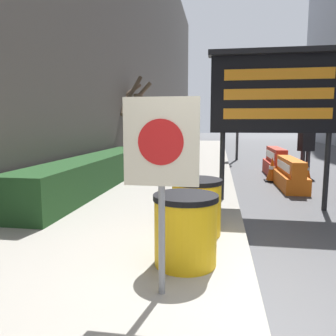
# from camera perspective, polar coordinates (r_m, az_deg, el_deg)

# --- Properties ---
(ground_plane) EXTENTS (120.00, 120.00, 0.00)m
(ground_plane) POSITION_cam_1_polar(r_m,az_deg,el_deg) (3.39, 15.74, -22.44)
(ground_plane) COLOR #474749
(sidewalk_left) EXTENTS (3.98, 56.00, 0.15)m
(sidewalk_left) POSITION_cam_1_polar(r_m,az_deg,el_deg) (3.69, -18.65, -18.68)
(sidewalk_left) COLOR gray
(sidewalk_left) RESTS_ON ground_plane
(building_left_facade) EXTENTS (0.40, 50.40, 12.59)m
(building_left_facade) POSITION_cam_1_polar(r_m,az_deg,el_deg) (14.04, -8.18, 26.74)
(building_left_facade) COLOR #4C4742
(building_left_facade) RESTS_ON ground_plane
(hedge_strip) EXTENTS (0.90, 6.87, 0.76)m
(hedge_strip) POSITION_cam_1_polar(r_m,az_deg,el_deg) (8.37, -12.11, -0.47)
(hedge_strip) COLOR #1E421E
(hedge_strip) RESTS_ON sidewalk_left
(bare_tree) EXTENTS (1.32, 1.64, 3.42)m
(bare_tree) POSITION_cam_1_polar(r_m,az_deg,el_deg) (12.75, -5.53, 8.39)
(bare_tree) COLOR #4C3D2D
(bare_tree) RESTS_ON sidewalk_left
(barrel_drum_foreground) EXTENTS (0.71, 0.71, 0.78)m
(barrel_drum_foreground) POSITION_cam_1_polar(r_m,az_deg,el_deg) (3.65, 3.06, -10.63)
(barrel_drum_foreground) COLOR yellow
(barrel_drum_foreground) RESTS_ON sidewalk_left
(barrel_drum_middle) EXTENTS (0.71, 0.71, 0.78)m
(barrel_drum_middle) POSITION_cam_1_polar(r_m,az_deg,el_deg) (4.62, 4.97, -6.71)
(barrel_drum_middle) COLOR yellow
(barrel_drum_middle) RESTS_ON sidewalk_left
(warning_sign) EXTENTS (0.66, 0.08, 1.77)m
(warning_sign) POSITION_cam_1_polar(r_m,az_deg,el_deg) (2.82, -1.19, 1.86)
(warning_sign) COLOR gray
(warning_sign) RESTS_ON sidewalk_left
(message_board) EXTENTS (2.63, 0.36, 3.09)m
(message_board) POSITION_cam_1_polar(r_m,az_deg,el_deg) (6.79, 18.36, 12.25)
(message_board) COLOR black
(message_board) RESTS_ON ground_plane
(jersey_barrier_orange_far) EXTENTS (0.57, 2.06, 0.79)m
(jersey_barrier_orange_far) POSITION_cam_1_polar(r_m,az_deg,el_deg) (9.23, 20.45, -1.16)
(jersey_barrier_orange_far) COLOR orange
(jersey_barrier_orange_far) RESTS_ON ground_plane
(jersey_barrier_red_striped) EXTENTS (0.58, 2.01, 0.91)m
(jersey_barrier_red_striped) POSITION_cam_1_polar(r_m,az_deg,el_deg) (11.39, 18.24, 0.79)
(jersey_barrier_red_striped) COLOR red
(jersey_barrier_red_striped) RESTS_ON ground_plane
(traffic_cone_near) EXTENTS (0.33, 0.33, 0.59)m
(traffic_cone_near) POSITION_cam_1_polar(r_m,az_deg,el_deg) (14.79, 18.05, 1.86)
(traffic_cone_near) COLOR black
(traffic_cone_near) RESTS_ON ground_plane
(traffic_cone_mid) EXTENTS (0.40, 0.40, 0.72)m
(traffic_cone_mid) POSITION_cam_1_polar(r_m,az_deg,el_deg) (10.13, 17.67, -0.26)
(traffic_cone_mid) COLOR black
(traffic_cone_mid) RESTS_ON ground_plane
(traffic_cone_far) EXTENTS (0.33, 0.33, 0.58)m
(traffic_cone_far) POSITION_cam_1_polar(r_m,az_deg,el_deg) (10.77, 23.00, -0.43)
(traffic_cone_far) COLOR black
(traffic_cone_far) RESTS_ON ground_plane
(traffic_light_near_curb) EXTENTS (0.28, 0.44, 4.31)m
(traffic_light_near_curb) POSITION_cam_1_polar(r_m,az_deg,el_deg) (15.72, 12.19, 12.69)
(traffic_light_near_curb) COLOR #2D2D30
(traffic_light_near_curb) RESTS_ON ground_plane
(pedestrian_passerby) EXTENTS (0.52, 0.43, 1.73)m
(pedestrian_passerby) POSITION_cam_1_polar(r_m,az_deg,el_deg) (11.31, 22.91, 3.69)
(pedestrian_passerby) COLOR #333338
(pedestrian_passerby) RESTS_ON ground_plane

